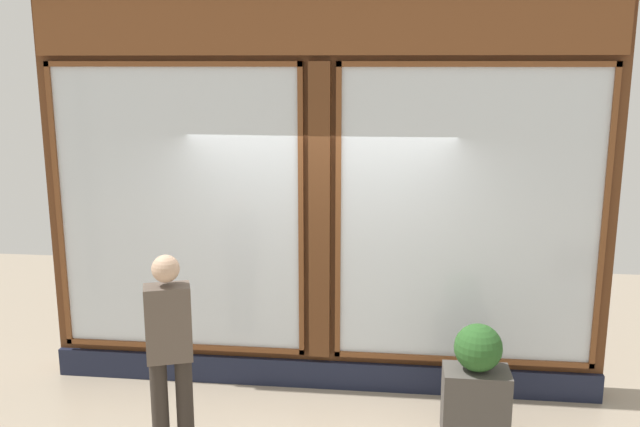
{
  "coord_description": "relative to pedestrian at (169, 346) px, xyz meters",
  "views": [
    {
      "loc": [
        -0.72,
        6.26,
        3.16
      ],
      "look_at": [
        0.0,
        0.0,
        1.77
      ],
      "focal_mm": 38.52,
      "sensor_mm": 36.0,
      "label": 1
    }
  ],
  "objects": [
    {
      "name": "shop_facade",
      "position": [
        -1.07,
        -1.42,
        1.06
      ],
      "size": [
        5.5,
        0.42,
        4.42
      ],
      "color": "#5B3319",
      "rests_on": "ground_plane"
    },
    {
      "name": "pedestrian",
      "position": [
        0.0,
        0.0,
        0.0
      ],
      "size": [
        0.41,
        0.33,
        1.69
      ],
      "color": "#312A24",
      "rests_on": "ground_plane"
    },
    {
      "name": "planter_box",
      "position": [
        -2.5,
        -0.52,
        -0.62
      ],
      "size": [
        0.56,
        0.36,
        0.61
      ],
      "primitive_type": "cube",
      "color": "#4C4742",
      "rests_on": "ground_plane"
    },
    {
      "name": "planter_shrub",
      "position": [
        -2.5,
        -0.52,
        -0.11
      ],
      "size": [
        0.41,
        0.41,
        0.41
      ],
      "primitive_type": "sphere",
      "color": "#285623",
      "rests_on": "planter_box"
    }
  ]
}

